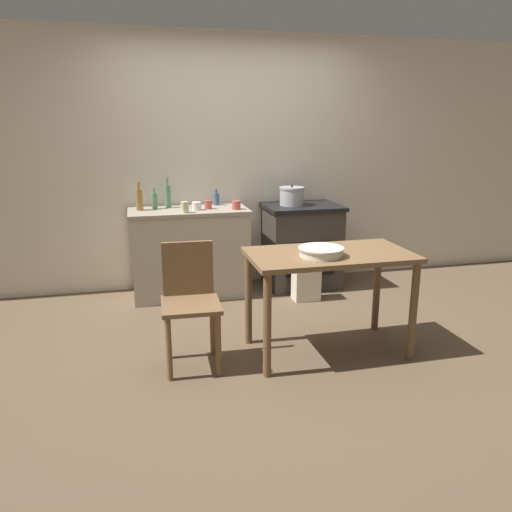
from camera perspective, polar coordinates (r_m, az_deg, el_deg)
name	(u,v)px	position (r m, az deg, el deg)	size (l,w,h in m)	color
ground_plane	(270,339)	(4.06, 1.64, -9.43)	(14.00, 14.00, 0.00)	brown
wall_back	(230,163)	(5.26, -2.95, 10.56)	(8.00, 0.07, 2.55)	beige
counter_cabinet	(190,252)	(5.01, -7.59, 0.47)	(1.15, 0.61, 0.87)	#B2A893
stove	(301,245)	(5.25, 5.20, 1.21)	(0.77, 0.62, 0.86)	#38332D
work_table	(329,268)	(3.67, 8.37, -1.36)	(1.18, 0.65, 0.77)	brown
chair	(190,300)	(3.53, -7.55, -4.96)	(0.42, 0.42, 0.87)	brown
flour_sack	(306,280)	(4.88, 5.75, -2.79)	(0.25, 0.18, 0.39)	beige
stock_pot	(292,196)	(5.12, 4.11, 6.85)	(0.25, 0.25, 0.21)	#A8A8AD
mixing_bowl_large	(321,251)	(3.53, 7.43, 0.56)	(0.32, 0.32, 0.06)	silver
bottle_far_left	(168,196)	(5.01, -10.04, 6.77)	(0.06, 0.06, 0.30)	#517F5B
bottle_left	(139,199)	(4.90, -13.20, 6.33)	(0.07, 0.07, 0.27)	olive
bottle_mid_left	(155,201)	(4.96, -11.52, 6.23)	(0.06, 0.06, 0.21)	#517F5B
bottle_center_left	(216,199)	(5.11, -4.56, 6.54)	(0.06, 0.06, 0.16)	#3D5675
cup_center	(208,205)	(4.89, -5.48, 5.86)	(0.07, 0.07, 0.08)	#B74C42
cup_center_right	(197,206)	(4.83, -6.81, 5.69)	(0.09, 0.09, 0.08)	silver
cup_mid_right	(236,205)	(4.84, -2.28, 5.83)	(0.08, 0.08, 0.08)	#B74C42
cup_right	(185,207)	(4.69, -8.14, 5.54)	(0.07, 0.07, 0.10)	beige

